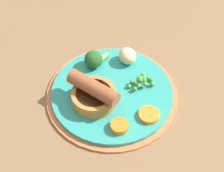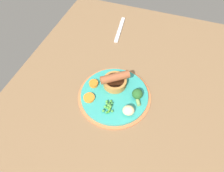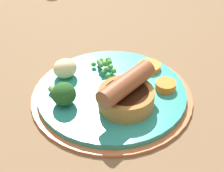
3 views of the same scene
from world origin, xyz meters
TOP-DOWN VIEW (x-y plane):
  - dining_table at (0.00, 0.00)cm, footprint 110.00×80.00cm
  - dinner_plate at (-1.44, 0.57)cm, footprint 25.73×25.73cm
  - sausage_pudding at (2.57, 1.81)cm, footprint 8.38×9.94cm
  - pea_pile at (-7.42, 0.67)cm, footprint 5.45×3.76cm
  - broccoli_floret_near at (-0.58, -7.20)cm, footprint 5.15×4.02cm
  - potato_chunk_0 at (-6.98, -6.07)cm, footprint 4.22×4.56cm
  - carrot_slice_0 at (-6.02, 8.22)cm, footprint 5.45×5.45cm
  - carrot_slice_6 at (-0.29, 9.00)cm, footprint 4.00×4.00cm

SIDE VIEW (x-z plane):
  - dining_table at x=0.00cm, z-range 0.00..3.00cm
  - dinner_plate at x=-1.44cm, z-range 2.87..4.27cm
  - carrot_slice_0 at x=-6.02cm, z-range 4.40..5.26cm
  - carrot_slice_6 at x=-0.29cm, z-range 4.40..5.67cm
  - pea_pile at x=-7.42cm, z-range 4.47..6.34cm
  - potato_chunk_0 at x=-6.98cm, z-range 4.40..7.63cm
  - broccoli_floret_near at x=-0.58cm, z-range 4.31..7.99cm
  - sausage_pudding at x=2.57cm, z-range 3.84..9.43cm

